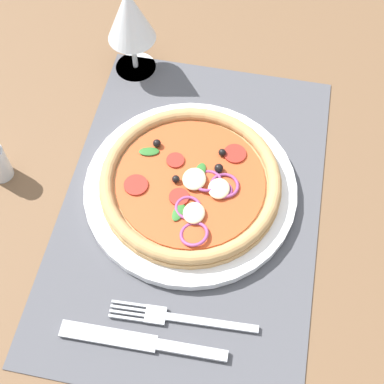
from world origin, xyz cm
name	(u,v)px	position (x,y,z in cm)	size (l,w,h in cm)	color
ground_plane	(191,211)	(0.00, 0.00, -1.20)	(190.00, 140.00, 2.40)	brown
placemat	(191,206)	(0.00, 0.00, 0.20)	(50.67, 34.30, 0.40)	#4C4C51
plate	(190,188)	(2.14, 0.52, 1.10)	(28.77, 28.77, 1.40)	white
pizza	(191,182)	(2.09, 0.46, 2.88)	(24.34, 24.34, 2.51)	tan
fork	(175,318)	(-15.68, -1.13, 0.62)	(2.50, 18.05, 0.44)	#B2B5BA
knife	(141,342)	(-19.29, 2.13, 0.65)	(2.29, 20.03, 0.62)	#B2B5BA
wine_glass	(130,18)	(23.18, 13.55, 10.08)	(7.20, 7.20, 14.90)	silver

